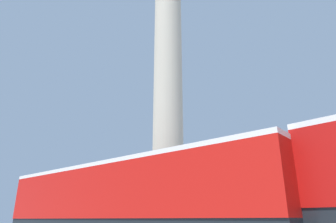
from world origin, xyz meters
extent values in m
cube|color=#ADA593|center=(0.00, 0.00, 2.56)|extent=(1.94, 1.94, 1.02)
cylinder|color=#ADA593|center=(0.00, 0.00, 11.04)|extent=(1.75, 1.75, 15.95)
cube|color=#B7140F|center=(3.39, -5.90, 3.37)|extent=(10.76, 2.64, 1.51)
cube|color=silver|center=(3.39, -5.90, 4.19)|extent=(10.76, 2.64, 0.12)
ellipsoid|color=brown|center=(-9.57, 4.91, 4.51)|extent=(2.28, 1.53, 0.92)
cone|color=brown|center=(-8.62, 4.60, 4.93)|extent=(1.01, 0.76, 0.97)
cylinder|color=brown|center=(-9.57, 4.91, 5.42)|extent=(0.36, 0.36, 0.90)
sphere|color=brown|center=(-9.57, 4.91, 6.01)|extent=(0.28, 0.28, 0.28)
cylinder|color=brown|center=(-8.86, 4.95, 3.55)|extent=(0.20, 0.20, 1.00)
cylinder|color=brown|center=(-9.02, 4.46, 3.55)|extent=(0.20, 0.20, 1.00)
cylinder|color=brown|center=(-10.13, 5.37, 3.55)|extent=(0.20, 0.20, 1.00)
cylinder|color=brown|center=(-10.29, 4.88, 3.55)|extent=(0.20, 0.20, 1.00)
cylinder|color=black|center=(3.18, -2.01, 2.49)|extent=(0.14, 0.14, 4.97)
sphere|color=white|center=(3.18, -2.01, 5.21)|extent=(0.48, 0.48, 0.48)
camera|label=1|loc=(10.63, -12.69, 2.59)|focal=32.00mm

